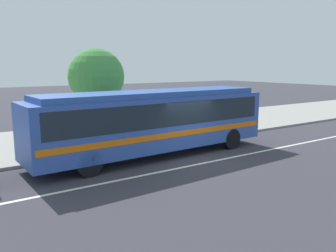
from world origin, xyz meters
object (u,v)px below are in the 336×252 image
object	(u,v)px
pedestrian_waiting_near_sign	(85,126)
bus_stop_sign	(198,107)
street_tree_near_stop	(96,77)
pedestrian_walking_along_curb	(152,120)
transit_bus	(154,119)

from	to	relation	value
pedestrian_waiting_near_sign	bus_stop_sign	bearing A→B (deg)	-12.89
bus_stop_sign	street_tree_near_stop	bearing A→B (deg)	158.84
pedestrian_walking_along_curb	bus_stop_sign	distance (m)	2.75
pedestrian_walking_along_curb	street_tree_near_stop	distance (m)	3.71
transit_bus	bus_stop_sign	bearing A→B (deg)	26.55
pedestrian_waiting_near_sign	street_tree_near_stop	xyz separation A→B (m)	(0.93, 0.60, 2.38)
pedestrian_waiting_near_sign	bus_stop_sign	world-z (taller)	bus_stop_sign
bus_stop_sign	pedestrian_waiting_near_sign	bearing A→B (deg)	167.11
transit_bus	bus_stop_sign	xyz separation A→B (m)	(4.18, 2.09, 0.06)
transit_bus	street_tree_near_stop	distance (m)	4.54
transit_bus	pedestrian_walking_along_curb	world-z (taller)	transit_bus
bus_stop_sign	street_tree_near_stop	world-z (taller)	street_tree_near_stop
street_tree_near_stop	pedestrian_walking_along_curb	bearing A→B (deg)	-25.57
bus_stop_sign	street_tree_near_stop	distance (m)	5.78
pedestrian_waiting_near_sign	street_tree_near_stop	distance (m)	2.63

